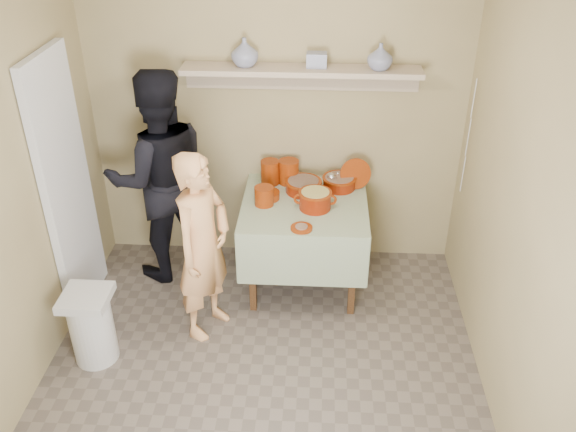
# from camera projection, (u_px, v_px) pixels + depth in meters

# --- Properties ---
(ground) EXTENTS (3.50, 3.50, 0.00)m
(ground) POSITION_uv_depth(u_px,v_px,m) (259.00, 396.00, 4.03)
(ground) COLOR #62564D
(ground) RESTS_ON ground
(tile_panel) EXTENTS (0.06, 0.70, 2.00)m
(tile_panel) POSITION_uv_depth(u_px,v_px,m) (68.00, 189.00, 4.40)
(tile_panel) COLOR silver
(tile_panel) RESTS_ON ground
(plate_stack_a) EXTENTS (0.15, 0.15, 0.20)m
(plate_stack_a) POSITION_uv_depth(u_px,v_px,m) (270.00, 172.00, 4.95)
(plate_stack_a) COLOR maroon
(plate_stack_a) RESTS_ON serving_table
(plate_stack_b) EXTENTS (0.17, 0.17, 0.20)m
(plate_stack_b) POSITION_uv_depth(u_px,v_px,m) (289.00, 172.00, 4.96)
(plate_stack_b) COLOR maroon
(plate_stack_b) RESTS_ON serving_table
(bowl_stack) EXTENTS (0.15, 0.15, 0.15)m
(bowl_stack) POSITION_uv_depth(u_px,v_px,m) (264.00, 196.00, 4.66)
(bowl_stack) COLOR maroon
(bowl_stack) RESTS_ON serving_table
(empty_bowl) EXTENTS (0.19, 0.19, 0.06)m
(empty_bowl) POSITION_uv_depth(u_px,v_px,m) (268.00, 195.00, 4.77)
(empty_bowl) COLOR maroon
(empty_bowl) RESTS_ON serving_table
(propped_lid) EXTENTS (0.27, 0.15, 0.24)m
(propped_lid) POSITION_uv_depth(u_px,v_px,m) (355.00, 174.00, 4.88)
(propped_lid) COLOR maroon
(propped_lid) RESTS_ON serving_table
(vase_right) EXTENTS (0.24, 0.24, 0.19)m
(vase_right) POSITION_uv_depth(u_px,v_px,m) (380.00, 57.00, 4.43)
(vase_right) COLOR navy
(vase_right) RESTS_ON wall_shelf
(vase_left) EXTENTS (0.29, 0.29, 0.21)m
(vase_left) POSITION_uv_depth(u_px,v_px,m) (245.00, 52.00, 4.50)
(vase_left) COLOR navy
(vase_left) RESTS_ON wall_shelf
(ceramic_box) EXTENTS (0.15, 0.11, 0.11)m
(ceramic_box) POSITION_uv_depth(u_px,v_px,m) (317.00, 60.00, 4.51)
(ceramic_box) COLOR navy
(ceramic_box) RESTS_ON wall_shelf
(person_cook) EXTENTS (0.53, 0.62, 1.44)m
(person_cook) POSITION_uv_depth(u_px,v_px,m) (203.00, 247.00, 4.27)
(person_cook) COLOR #E6A063
(person_cook) RESTS_ON ground
(person_helper) EXTENTS (1.05, 0.94, 1.77)m
(person_helper) POSITION_uv_depth(u_px,v_px,m) (160.00, 178.00, 4.82)
(person_helper) COLOR black
(person_helper) RESTS_ON ground
(room_shell) EXTENTS (3.04, 3.54, 2.62)m
(room_shell) POSITION_uv_depth(u_px,v_px,m) (252.00, 180.00, 3.20)
(room_shell) COLOR tan
(room_shell) RESTS_ON ground
(serving_table) EXTENTS (0.97, 0.97, 0.76)m
(serving_table) POSITION_uv_depth(u_px,v_px,m) (304.00, 216.00, 4.79)
(serving_table) COLOR #4C2D16
(serving_table) RESTS_ON ground
(cazuela_meat_a) EXTENTS (0.30, 0.30, 0.10)m
(cazuela_meat_a) POSITION_uv_depth(u_px,v_px,m) (303.00, 185.00, 4.85)
(cazuela_meat_a) COLOR #621204
(cazuela_meat_a) RESTS_ON serving_table
(cazuela_meat_b) EXTENTS (0.28, 0.28, 0.10)m
(cazuela_meat_b) POSITION_uv_depth(u_px,v_px,m) (339.00, 181.00, 4.90)
(cazuela_meat_b) COLOR #621204
(cazuela_meat_b) RESTS_ON serving_table
(ladle) EXTENTS (0.08, 0.26, 0.19)m
(ladle) POSITION_uv_depth(u_px,v_px,m) (332.00, 177.00, 4.85)
(ladle) COLOR silver
(ladle) RESTS_ON cazuela_meat_b
(cazuela_rice) EXTENTS (0.33, 0.25, 0.14)m
(cazuela_rice) POSITION_uv_depth(u_px,v_px,m) (315.00, 199.00, 4.60)
(cazuela_rice) COLOR #621204
(cazuela_rice) RESTS_ON serving_table
(front_plate) EXTENTS (0.16, 0.16, 0.03)m
(front_plate) POSITION_uv_depth(u_px,v_px,m) (301.00, 228.00, 4.38)
(front_plate) COLOR maroon
(front_plate) RESTS_ON serving_table
(wall_shelf) EXTENTS (1.80, 0.25, 0.21)m
(wall_shelf) POSITION_uv_depth(u_px,v_px,m) (301.00, 72.00, 4.58)
(wall_shelf) COLOR tan
(wall_shelf) RESTS_ON room_shell
(trash_bin) EXTENTS (0.32, 0.32, 0.56)m
(trash_bin) POSITION_uv_depth(u_px,v_px,m) (92.00, 326.00, 4.20)
(trash_bin) COLOR silver
(trash_bin) RESTS_ON ground
(electrical_cord) EXTENTS (0.01, 0.05, 0.90)m
(electrical_cord) POSITION_uv_depth(u_px,v_px,m) (468.00, 137.00, 4.59)
(electrical_cord) COLOR silver
(electrical_cord) RESTS_ON wall_shelf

